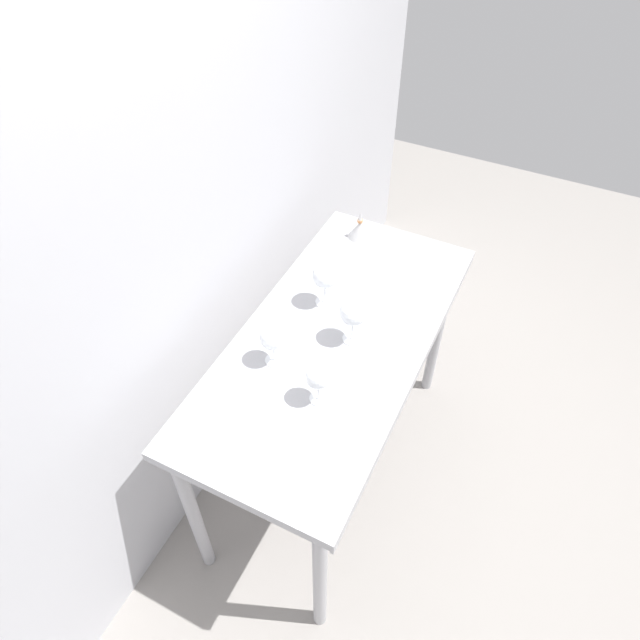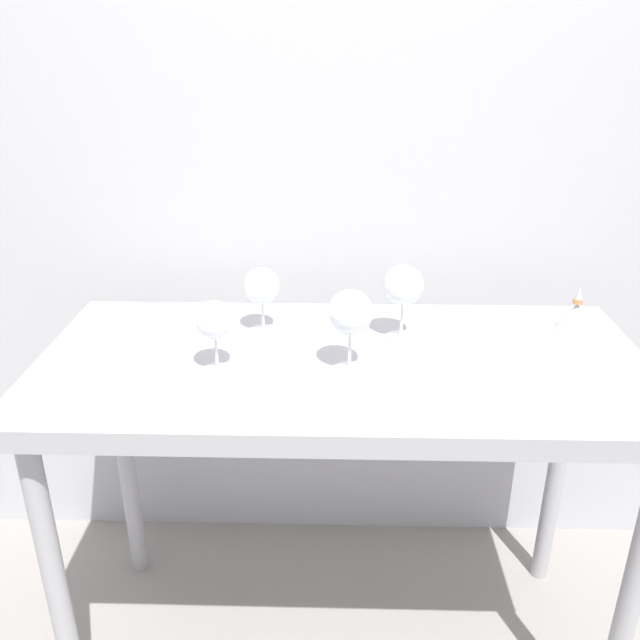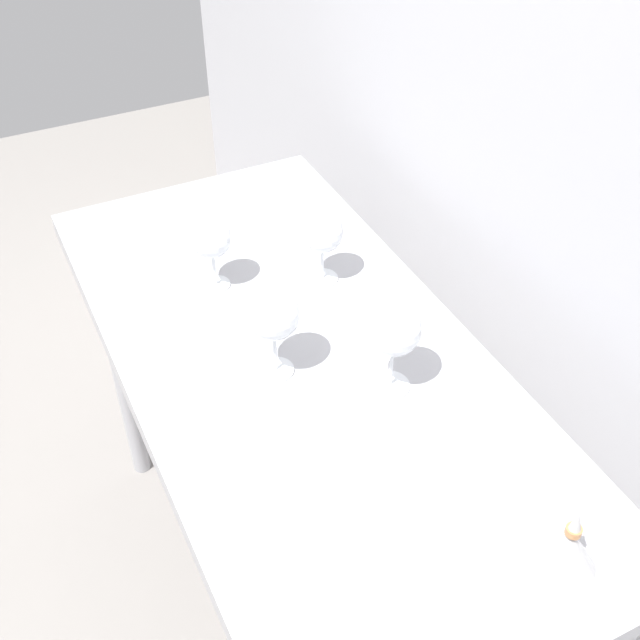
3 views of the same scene
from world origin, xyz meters
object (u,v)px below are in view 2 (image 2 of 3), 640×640
object	(u,v)px
wine_glass_far_right	(403,287)
decanter_funnel	(575,317)
wine_glass_near_center	(350,314)
wine_glass_near_left	(214,322)
wine_glass_far_left	(262,288)
tasting_sheet_upper	(199,324)

from	to	relation	value
wine_glass_far_right	decanter_funnel	distance (m)	0.44
wine_glass_near_center	wine_glass_near_left	world-z (taller)	wine_glass_near_center
wine_glass_near_center	wine_glass_far_left	bearing A→B (deg)	136.53
wine_glass_far_left	wine_glass_far_right	distance (m)	0.34
wine_glass_far_right	tasting_sheet_upper	size ratio (longest dim) A/B	0.68
wine_glass_far_left	tasting_sheet_upper	world-z (taller)	wine_glass_far_left
wine_glass_near_center	decanter_funnel	xyz separation A→B (m)	(0.56, 0.22, -0.09)
wine_glass_far_left	wine_glass_far_right	xyz separation A→B (m)	(0.34, -0.03, 0.02)
wine_glass_far_right	wine_glass_near_center	bearing A→B (deg)	-126.98
tasting_sheet_upper	decanter_funnel	bearing A→B (deg)	-1.44
wine_glass_near_left	tasting_sheet_upper	distance (m)	0.29
wine_glass_near_center	wine_glass_far_right	distance (m)	0.21
wine_glass_near_center	tasting_sheet_upper	xyz separation A→B (m)	(-0.38, 0.24, -0.13)
wine_glass_near_left	wine_glass_near_center	bearing A→B (deg)	1.84
wine_glass_far_left	wine_glass_far_right	world-z (taller)	wine_glass_far_right
wine_glass_near_left	decanter_funnel	distance (m)	0.89
wine_glass_far_left	decanter_funnel	xyz separation A→B (m)	(0.77, 0.01, -0.08)
wine_glass_near_center	wine_glass_far_right	xyz separation A→B (m)	(0.13, 0.17, -0.00)
tasting_sheet_upper	wine_glass_far_right	bearing A→B (deg)	-7.62
wine_glass_near_left	decanter_funnel	world-z (taller)	wine_glass_near_left
wine_glass_far_right	decanter_funnel	xyz separation A→B (m)	(0.43, 0.04, -0.09)
wine_glass_near_left	wine_glass_far_right	size ratio (longest dim) A/B	0.88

